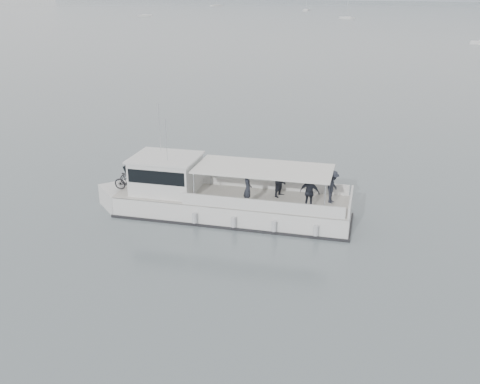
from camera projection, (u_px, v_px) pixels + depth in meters
The scene contains 3 objects.
ground at pixel (314, 210), 31.29m from camera, with size 1400.00×1400.00×0.00m, color #515C60.
tour_boat at pixel (210, 198), 30.35m from camera, with size 14.67×8.11×6.28m.
moored_fleet at pixel (438, 20), 210.80m from camera, with size 427.62×350.23×10.31m.
Camera 1 is at (12.85, -26.18, 12.18)m, focal length 40.00 mm.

